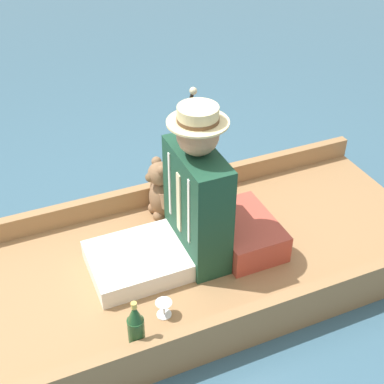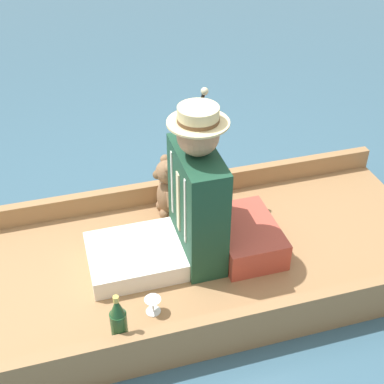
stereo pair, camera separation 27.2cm
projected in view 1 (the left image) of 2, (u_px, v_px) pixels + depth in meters
ground_plane at (175, 277)px, 2.99m from camera, size 16.00×16.00×0.00m
punt_boat at (175, 268)px, 2.95m from camera, size 1.18×3.01×0.25m
seat_cushion at (244, 232)px, 2.99m from camera, size 0.47×0.33×0.16m
seated_person at (183, 209)px, 2.77m from camera, size 0.47×0.75×0.89m
teddy_bear at (160, 191)px, 3.14m from camera, size 0.27×0.16×0.39m
wine_glass at (164, 306)px, 2.57m from camera, size 0.08×0.08×0.09m
walking_cane at (178, 140)px, 3.09m from camera, size 0.04×0.27×0.77m
champagne_bottle at (136, 330)px, 2.35m from camera, size 0.08×0.08×0.32m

